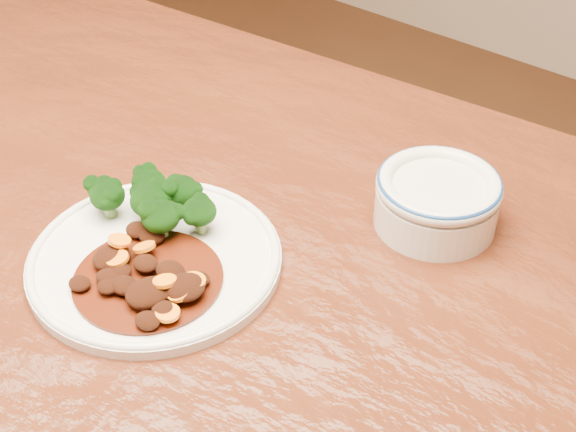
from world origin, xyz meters
The scene contains 5 objects.
dining_table centered at (0.00, 0.00, 0.67)m, with size 1.57×1.03×0.75m.
dinner_plate centered at (0.02, -0.02, 0.76)m, with size 0.25×0.25×0.02m.
broccoli_florets centered at (-0.02, 0.02, 0.79)m, with size 0.13×0.09×0.04m.
mince_stew centered at (0.05, -0.06, 0.77)m, with size 0.15×0.15×0.03m.
dip_bowl centered at (0.20, 0.22, 0.78)m, with size 0.13×0.13×0.06m.
Camera 1 is at (0.51, -0.40, 1.29)m, focal length 50.00 mm.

